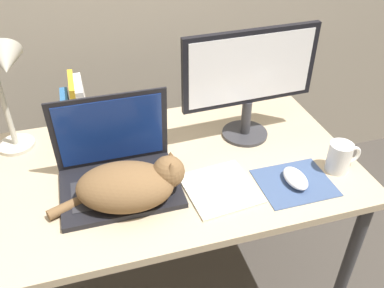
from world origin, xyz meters
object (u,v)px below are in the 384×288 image
Objects in this scene: cat at (130,185)px; book_row at (77,112)px; external_monitor at (250,77)px; mug at (340,157)px; desk_lamp at (7,80)px; laptop at (118,170)px; notepad at (220,188)px; computer_mouse at (295,178)px.

cat is 1.75× the size of book_row.
cat is 0.56m from external_monitor.
external_monitor is 4.08× the size of mug.
desk_lamp is at bearing 130.11° from cat.
book_row is 1.98× the size of mug.
external_monitor reaches higher than mug.
book_row is at bearing 151.51° from mug.
desk_lamp is 3.44× the size of mug.
desk_lamp is at bearing -172.08° from book_row.
mug is at bearing -10.79° from laptop.
laptop reaches higher than notepad.
notepad is at bearing -33.85° from desk_lamp.
mug is at bearing 7.71° from computer_mouse.
notepad is (-0.19, -0.27, -0.24)m from external_monitor.
external_monitor is at bearing 99.12° from computer_mouse.
book_row is at bearing 164.81° from external_monitor.
notepad is 2.00× the size of mug.
notepad is at bearing -46.61° from book_row.
cat is 1.01× the size of desk_lamp.
mug is at bearing -2.19° from notepad.
cat is at bearing -72.90° from book_row.
cat is 0.70m from mug.
laptop reaches higher than cat.
external_monitor is 0.41m from mug.
book_row is 0.60m from notepad.
desk_lamp is (-0.29, 0.28, 0.22)m from laptop.
laptop is 0.33m from notepad.
cat reaches higher than mug.
computer_mouse is 0.25m from notepad.
laptop is 0.55m from external_monitor.
laptop is 3.22× the size of computer_mouse.
computer_mouse is (0.55, -0.16, -0.03)m from laptop.
computer_mouse reaches higher than notepad.
desk_lamp reaches higher than cat.
laptop reaches higher than mug.
external_monitor is at bearing 54.08° from notepad.
computer_mouse is 0.47× the size of notepad.
external_monitor is 0.41m from notepad.
external_monitor is at bearing -15.19° from book_row.
desk_lamp reaches higher than laptop.
external_monitor reaches higher than laptop.
desk_lamp is (-0.84, 0.44, 0.26)m from computer_mouse.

